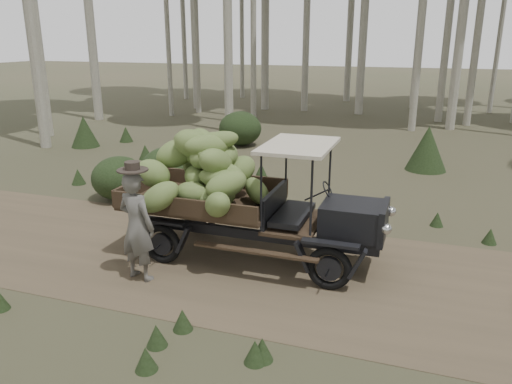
% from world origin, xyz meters
% --- Properties ---
extents(ground, '(120.00, 120.00, 0.00)m').
position_xyz_m(ground, '(0.00, 0.00, 0.00)').
color(ground, '#473D2B').
rests_on(ground, ground).
extents(dirt_track, '(70.00, 4.00, 0.01)m').
position_xyz_m(dirt_track, '(0.00, 0.00, 0.00)').
color(dirt_track, brown).
rests_on(dirt_track, ground).
extents(banana_truck, '(4.56, 2.16, 2.31)m').
position_xyz_m(banana_truck, '(-1.91, 0.30, 1.37)').
color(banana_truck, black).
rests_on(banana_truck, ground).
extents(farmer, '(0.71, 0.55, 1.91)m').
position_xyz_m(farmer, '(-2.87, -1.00, 0.91)').
color(farmer, '#595752').
rests_on(farmer, ground).
extents(undergrowth, '(22.58, 17.69, 1.33)m').
position_xyz_m(undergrowth, '(-0.41, 1.51, 0.53)').
color(undergrowth, '#233319').
rests_on(undergrowth, ground).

